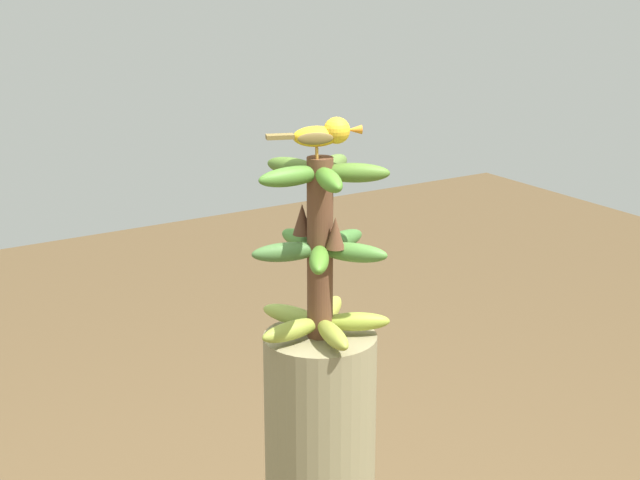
{
  "coord_description": "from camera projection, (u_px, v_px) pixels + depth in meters",
  "views": [
    {
      "loc": [
        -1.51,
        0.95,
        1.69
      ],
      "look_at": [
        0.0,
        0.0,
        1.14
      ],
      "focal_mm": 55.81,
      "sensor_mm": 36.0,
      "label": 1
    }
  ],
  "objects": [
    {
      "name": "banana_bunch",
      "position": [
        320.0,
        248.0,
        1.87
      ],
      "size": [
        0.27,
        0.27,
        0.35
      ],
      "color": "brown",
      "rests_on": "banana_tree"
    },
    {
      "name": "perched_bird",
      "position": [
        324.0,
        134.0,
        1.8
      ],
      "size": [
        0.08,
        0.17,
        0.07
      ],
      "color": "#C68933",
      "rests_on": "banana_bunch"
    }
  ]
}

